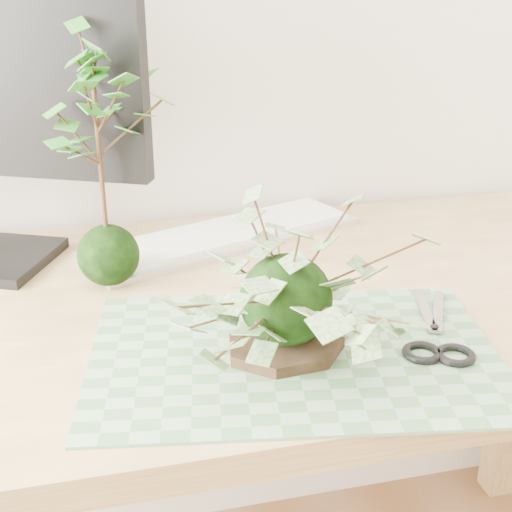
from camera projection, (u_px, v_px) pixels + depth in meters
name	position (u px, v px, depth m)	size (l,w,h in m)	color
desk	(211.00, 352.00, 1.07)	(1.60, 0.70, 0.74)	tan
cutting_mat	(294.00, 354.00, 0.89)	(0.50, 0.34, 0.00)	#4C784A
stone_dish	(285.00, 346.00, 0.88)	(0.15, 0.15, 0.01)	black
ivy_kokedama	(287.00, 259.00, 0.84)	(0.39, 0.39, 0.23)	black
maple_kokedama	(95.00, 104.00, 0.97)	(0.26, 0.26, 0.39)	black
keyboard	(225.00, 235.00, 1.24)	(0.52, 0.31, 0.02)	silver
scissors	(446.00, 343.00, 0.90)	(0.10, 0.21, 0.01)	gray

